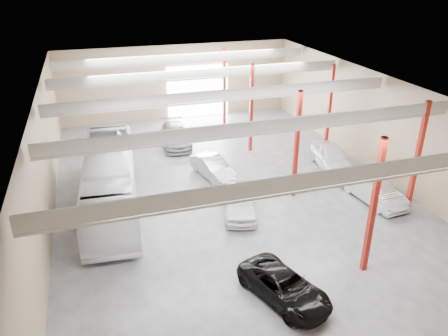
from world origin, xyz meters
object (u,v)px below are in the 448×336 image
car_row_a (240,201)px  car_row_c (176,136)px  car_right_near (373,190)px  black_sedan (284,286)px  coach_bus (110,181)px  car_right_far (331,157)px  car_row_b (213,167)px

car_row_a → car_row_c: (-1.45, 12.00, -0.01)m
car_right_near → black_sedan: bearing=-149.9°
coach_bus → car_row_a: bearing=-18.6°
car_row_c → car_right_far: 12.78m
black_sedan → car_row_c: (-0.87, 19.72, 0.15)m
car_row_a → car_row_c: size_ratio=0.86×
coach_bus → car_right_near: size_ratio=2.61×
black_sedan → car_row_c: size_ratio=0.85×
coach_bus → car_row_a: (7.27, -3.09, -0.95)m
car_row_b → car_row_c: 6.92m
black_sedan → coach_bus: bearing=102.8°
car_row_b → car_row_c: size_ratio=0.79×
car_row_a → car_right_far: bearing=41.3°
coach_bus → car_row_b: size_ratio=2.88×
coach_bus → car_right_near: bearing=-10.6°
car_row_a → car_right_near: 8.63m
car_right_far → car_row_c: bearing=151.4°
black_sedan → car_row_a: 7.75m
black_sedan → car_row_a: car_row_a is taller
car_row_b → car_row_c: (-1.27, 6.80, 0.08)m
black_sedan → car_row_a: (0.58, 7.72, 0.16)m
black_sedan → car_right_near: car_right_near is taller
coach_bus → car_row_c: 10.69m
car_row_a → car_row_b: 5.20m
car_right_near → car_row_c: bearing=121.6°
car_right_near → coach_bus: bearing=159.4°
coach_bus → black_sedan: bearing=-53.8°
coach_bus → car_row_b: coach_bus is taller
coach_bus → car_row_c: (5.82, 8.91, -0.96)m
car_row_a → car_row_b: (-0.18, 5.20, -0.09)m
car_row_a → car_row_c: car_row_a is taller
black_sedan → car_right_far: car_right_far is taller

